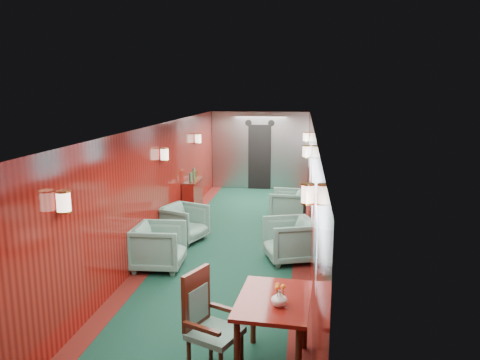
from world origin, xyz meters
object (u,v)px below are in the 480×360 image
(dining_table, at_px, (274,310))
(armchair_right_near, at_px, (290,240))
(credenza, at_px, (193,197))
(armchair_left_near, at_px, (159,246))
(side_chair, at_px, (207,319))
(armchair_left_far, at_px, (184,223))
(armchair_right_far, at_px, (288,205))

(dining_table, height_order, armchair_right_near, dining_table)
(credenza, relative_size, armchair_left_near, 1.35)
(credenza, bearing_deg, armchair_right_near, -48.77)
(side_chair, xyz_separation_m, armchair_left_near, (-1.45, 2.89, -0.24))
(credenza, relative_size, armchair_left_far, 1.42)
(credenza, distance_m, armchair_right_far, 2.35)
(side_chair, bearing_deg, armchair_left_far, 130.93)
(dining_table, xyz_separation_m, armchair_left_near, (-2.17, 2.71, -0.31))
(side_chair, distance_m, armchair_left_near, 3.24)
(dining_table, bearing_deg, armchair_left_near, 132.55)
(dining_table, xyz_separation_m, armchair_left_far, (-2.11, 4.23, -0.33))
(dining_table, height_order, armchair_right_far, dining_table)
(dining_table, bearing_deg, armchair_left_far, 120.44)
(armchair_left_near, height_order, armchair_right_near, armchair_left_near)
(armchair_left_near, bearing_deg, side_chair, -156.49)
(armchair_right_near, relative_size, armchair_right_far, 1.05)
(dining_table, xyz_separation_m, armchair_right_far, (-0.06, 6.03, -0.34))
(dining_table, bearing_deg, armchair_right_near, 92.66)
(dining_table, distance_m, armchair_right_far, 6.03)
(armchair_left_far, bearing_deg, armchair_right_far, -27.38)
(dining_table, bearing_deg, armchair_right_far, 94.44)
(armchair_right_near, xyz_separation_m, armchair_right_far, (-0.13, 2.64, -0.02))
(dining_table, relative_size, credenza, 1.00)
(armchair_right_far, bearing_deg, armchair_right_near, 7.52)
(armchair_left_near, height_order, armchair_left_far, armchair_left_near)
(side_chair, height_order, credenza, credenza)
(armchair_left_far, distance_m, armchair_right_near, 2.34)
(armchair_right_near, distance_m, armchair_right_far, 2.65)
(side_chair, height_order, armchair_right_near, side_chair)
(side_chair, xyz_separation_m, credenza, (-1.68, 6.37, -0.18))
(side_chair, distance_m, credenza, 6.59)
(armchair_left_far, bearing_deg, armchair_left_near, -160.68)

